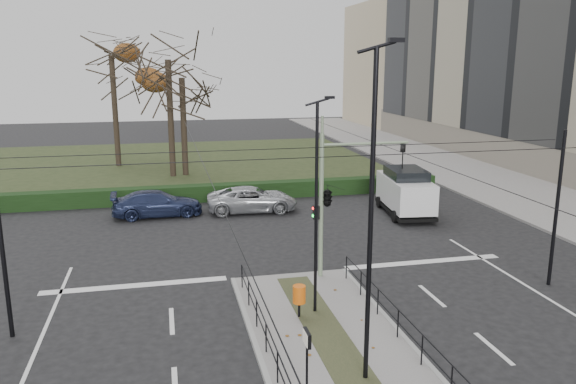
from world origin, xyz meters
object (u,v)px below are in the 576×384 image
at_px(streetlamp_median_near, 372,217).
at_px(bare_tree_center, 168,68).
at_px(parked_car_third, 157,204).
at_px(parked_car_fourth, 252,199).
at_px(bare_tree_near, 182,85).
at_px(traffic_light, 330,194).
at_px(white_van, 405,191).
at_px(rust_tree, 111,55).
at_px(streetlamp_median_far, 317,207).
at_px(litter_bin, 299,295).
at_px(info_panel, 307,346).

bearing_deg(streetlamp_median_near, bare_tree_center, 98.42).
distance_m(parked_car_third, bare_tree_center, 13.24).
height_order(parked_car_fourth, bare_tree_near, bare_tree_near).
distance_m(traffic_light, bare_tree_center, 23.20).
relative_size(parked_car_third, white_van, 0.94).
relative_size(traffic_light, rust_tree, 0.49).
xyz_separation_m(streetlamp_median_far, bare_tree_center, (-4.13, 25.19, 4.17)).
xyz_separation_m(traffic_light, streetlamp_median_near, (-1.16, -7.39, 1.19)).
xyz_separation_m(streetlamp_median_far, white_van, (8.41, 11.53, -2.45)).
relative_size(streetlamp_median_near, white_van, 1.68).
distance_m(parked_car_third, white_van, 13.93).
bearing_deg(streetlamp_median_far, white_van, 53.89).
bearing_deg(traffic_light, bare_tree_near, 101.59).
bearing_deg(litter_bin, rust_tree, 104.15).
relative_size(litter_bin, parked_car_fourth, 0.21).
xyz_separation_m(info_panel, parked_car_third, (-3.67, 19.10, -0.90)).
bearing_deg(parked_car_third, parked_car_fourth, -94.53).
xyz_separation_m(parked_car_third, white_van, (13.66, -2.66, 0.64)).
distance_m(streetlamp_median_near, parked_car_fourth, 18.72).
relative_size(traffic_light, parked_car_third, 1.15).
bearing_deg(streetlamp_median_near, bare_tree_near, 96.57).
bearing_deg(streetlamp_median_far, traffic_light, 66.05).
height_order(streetlamp_median_near, parked_car_third, streetlamp_median_near).
relative_size(info_panel, streetlamp_median_near, 0.21).
relative_size(streetlamp_median_far, parked_car_fourth, 1.40).
height_order(streetlamp_median_far, white_van, streetlamp_median_far).
xyz_separation_m(info_panel, rust_tree, (-6.83, 35.46, 7.33)).
relative_size(litter_bin, bare_tree_near, 0.11).
bearing_deg(info_panel, bare_tree_center, 94.83).
xyz_separation_m(parked_car_third, bare_tree_near, (2.06, 11.28, 6.06)).
distance_m(info_panel, white_van, 19.24).
height_order(white_van, rust_tree, rust_tree).
xyz_separation_m(parked_car_third, rust_tree, (-3.17, 16.36, 8.24)).
bearing_deg(info_panel, litter_bin, 78.47).
bearing_deg(white_van, streetlamp_median_near, -117.37).
relative_size(info_panel, parked_car_third, 0.38).
bearing_deg(rust_tree, bare_tree_center, -51.34).
relative_size(rust_tree, bare_tree_center, 1.03).
bearing_deg(info_panel, streetlamp_median_far, 72.10).
xyz_separation_m(streetlamp_median_near, bare_tree_near, (-3.42, 29.73, 2.16)).
distance_m(white_van, bare_tree_center, 19.69).
relative_size(parked_car_third, bare_tree_center, 0.44).
bearing_deg(parked_car_third, info_panel, -172.03).
bearing_deg(bare_tree_center, parked_car_third, -95.82).
bearing_deg(rust_tree, info_panel, -79.09).
height_order(parked_car_third, parked_car_fourth, parked_car_third).
xyz_separation_m(traffic_light, streetlamp_median_far, (-1.39, -3.12, 0.38)).
bearing_deg(litter_bin, parked_car_third, 107.65).
height_order(streetlamp_median_near, white_van, streetlamp_median_near).
xyz_separation_m(streetlamp_median_near, streetlamp_median_far, (-0.23, 4.27, -0.81)).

